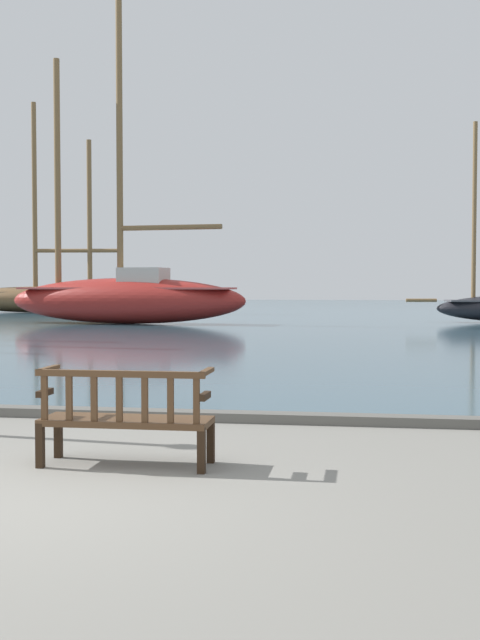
# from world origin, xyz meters

# --- Properties ---
(ground_plane) EXTENTS (160.00, 160.00, 0.00)m
(ground_plane) POSITION_xyz_m (0.00, 0.00, 0.00)
(ground_plane) COLOR gray
(harbor_water) EXTENTS (100.00, 80.00, 0.08)m
(harbor_water) POSITION_xyz_m (0.00, 44.00, 0.04)
(harbor_water) COLOR #385666
(harbor_water) RESTS_ON ground
(quay_edge_kerb) EXTENTS (40.00, 0.30, 0.12)m
(quay_edge_kerb) POSITION_xyz_m (0.00, 3.85, 0.06)
(quay_edge_kerb) COLOR #5B5954
(quay_edge_kerb) RESTS_ON ground
(park_bench) EXTENTS (1.60, 0.52, 0.92)m
(park_bench) POSITION_xyz_m (0.51, 1.26, 0.47)
(park_bench) COLOR black
(park_bench) RESTS_ON ground
(sailboat_outer_starboard) EXTENTS (11.22, 4.07, 12.46)m
(sailboat_outer_starboard) POSITION_xyz_m (-16.40, 39.58, 1.13)
(sailboat_outer_starboard) COLOR brown
(sailboat_outer_starboard) RESTS_ON harbor_water
(sailboat_distant_harbor) EXTENTS (10.60, 3.59, 13.98)m
(sailboat_distant_harbor) POSITION_xyz_m (-7.19, 26.74, 1.27)
(sailboat_distant_harbor) COLOR maroon
(sailboat_distant_harbor) RESTS_ON harbor_water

